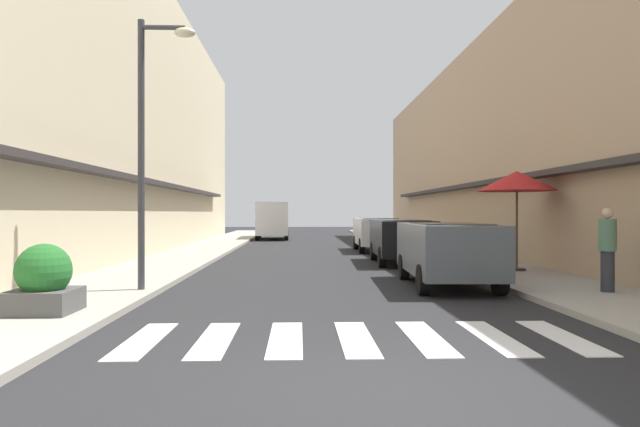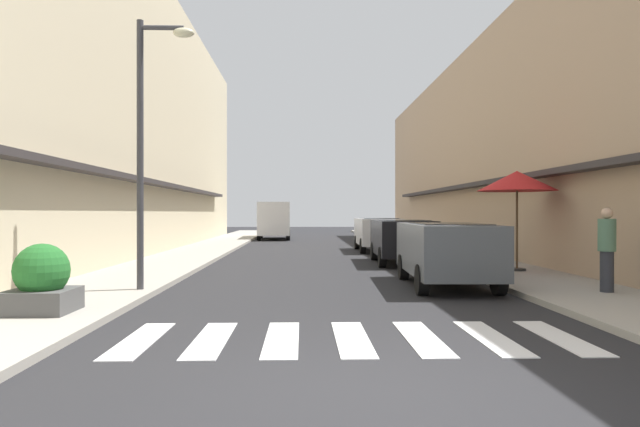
% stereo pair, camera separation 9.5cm
% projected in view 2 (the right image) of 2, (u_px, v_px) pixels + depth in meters
% --- Properties ---
extents(ground_plane, '(90.65, 90.65, 0.00)m').
position_uv_depth(ground_plane, '(320.00, 257.00, 21.76)').
color(ground_plane, '#232326').
extents(sidewalk_left, '(2.63, 57.69, 0.12)m').
position_uv_depth(sidewalk_left, '(189.00, 256.00, 21.60)').
color(sidewalk_left, '#9E998E').
rests_on(sidewalk_left, ground_plane).
extents(sidewalk_right, '(2.63, 57.69, 0.12)m').
position_uv_depth(sidewalk_right, '(449.00, 255.00, 21.91)').
color(sidewalk_right, '#9E998E').
rests_on(sidewalk_right, ground_plane).
extents(building_row_left, '(5.50, 39.09, 11.36)m').
position_uv_depth(building_row_left, '(99.00, 114.00, 22.53)').
color(building_row_left, beige).
rests_on(building_row_left, ground_plane).
extents(building_row_right, '(5.50, 39.09, 8.73)m').
position_uv_depth(building_row_right, '(534.00, 148.00, 23.08)').
color(building_row_right, tan).
rests_on(building_row_right, ground_plane).
extents(crosswalk, '(6.15, 2.20, 0.01)m').
position_uv_depth(crosswalk, '(352.00, 338.00, 7.64)').
color(crosswalk, silver).
rests_on(crosswalk, ground_plane).
extents(parked_car_near, '(1.95, 4.26, 1.47)m').
position_uv_depth(parked_car_near, '(446.00, 247.00, 12.99)').
color(parked_car_near, '#4C5156').
rests_on(parked_car_near, ground_plane).
extents(parked_car_mid, '(1.93, 4.19, 1.47)m').
position_uv_depth(parked_car_mid, '(402.00, 236.00, 18.82)').
color(parked_car_mid, black).
rests_on(parked_car_mid, ground_plane).
extents(parked_car_far, '(1.86, 4.26, 1.47)m').
position_uv_depth(parked_car_far, '(378.00, 230.00, 24.83)').
color(parked_car_far, silver).
rests_on(parked_car_far, ground_plane).
extents(delivery_van, '(2.15, 5.46, 2.37)m').
position_uv_depth(delivery_van, '(274.00, 217.00, 36.12)').
color(delivery_van, silver).
rests_on(delivery_van, ground_plane).
extents(street_lamp, '(1.19, 0.28, 5.60)m').
position_uv_depth(street_lamp, '(149.00, 126.00, 11.70)').
color(street_lamp, '#38383D').
rests_on(street_lamp, sidewalk_left).
extents(cafe_umbrella, '(2.15, 2.15, 2.74)m').
position_uv_depth(cafe_umbrella, '(517.00, 182.00, 15.49)').
color(cafe_umbrella, '#262626').
rests_on(cafe_umbrella, sidewalk_right).
extents(planter_corner, '(0.98, 0.98, 1.10)m').
position_uv_depth(planter_corner, '(42.00, 281.00, 8.98)').
color(planter_corner, '#4C4C4C').
rests_on(planter_corner, sidewalk_left).
extents(pedestrian_walking_near, '(0.34, 0.34, 1.69)m').
position_uv_depth(pedestrian_walking_near, '(607.00, 248.00, 11.29)').
color(pedestrian_walking_near, '#282B33').
rests_on(pedestrian_walking_near, sidewalk_right).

